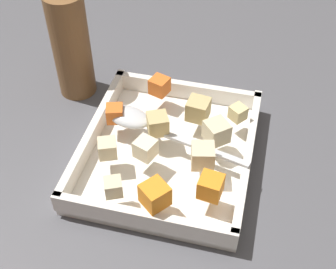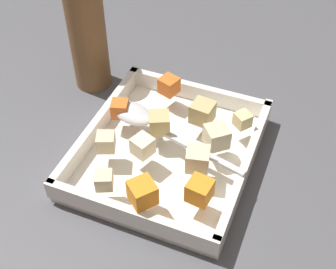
% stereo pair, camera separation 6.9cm
% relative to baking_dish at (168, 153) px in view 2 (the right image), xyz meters
% --- Properties ---
extents(ground_plane, '(4.00, 4.00, 0.00)m').
position_rel_baking_dish_xyz_m(ground_plane, '(-0.00, -0.00, -0.01)').
color(ground_plane, '#4C4C51').
extents(baking_dish, '(0.29, 0.26, 0.05)m').
position_rel_baking_dish_xyz_m(baking_dish, '(0.00, 0.00, 0.00)').
color(baking_dish, white).
rests_on(baking_dish, ground_plane).
extents(carrot_chunk_near_spoon, '(0.03, 0.03, 0.03)m').
position_rel_baking_dish_xyz_m(carrot_chunk_near_spoon, '(0.09, 0.08, 0.05)').
color(carrot_chunk_near_spoon, orange).
rests_on(carrot_chunk_near_spoon, baking_dish).
extents(carrot_chunk_rim_edge, '(0.04, 0.04, 0.03)m').
position_rel_baking_dish_xyz_m(carrot_chunk_rim_edge, '(-0.10, -0.04, 0.05)').
color(carrot_chunk_rim_edge, orange).
rests_on(carrot_chunk_rim_edge, baking_dish).
extents(carrot_chunk_under_handle, '(0.03, 0.03, 0.03)m').
position_rel_baking_dish_xyz_m(carrot_chunk_under_handle, '(-0.02, -0.09, 0.05)').
color(carrot_chunk_under_handle, orange).
rests_on(carrot_chunk_under_handle, baking_dish).
extents(carrot_chunk_heap_top, '(0.05, 0.05, 0.03)m').
position_rel_baking_dish_xyz_m(carrot_chunk_heap_top, '(0.12, 0.01, 0.05)').
color(carrot_chunk_heap_top, orange).
rests_on(carrot_chunk_heap_top, baking_dish).
extents(potato_chunk_heap_side, '(0.05, 0.05, 0.03)m').
position_rel_baking_dish_xyz_m(potato_chunk_heap_side, '(-0.02, 0.07, 0.05)').
color(potato_chunk_heap_side, beige).
rests_on(potato_chunk_heap_side, baking_dish).
extents(potato_chunk_corner_ne, '(0.04, 0.04, 0.03)m').
position_rel_baking_dish_xyz_m(potato_chunk_corner_ne, '(0.04, -0.02, 0.05)').
color(potato_chunk_corner_ne, beige).
rests_on(potato_chunk_corner_ne, baking_dish).
extents(potato_chunk_near_right, '(0.04, 0.04, 0.03)m').
position_rel_baking_dish_xyz_m(potato_chunk_near_right, '(-0.01, -0.02, 0.05)').
color(potato_chunk_near_right, tan).
rests_on(potato_chunk_near_right, baking_dish).
extents(potato_chunk_far_right, '(0.03, 0.03, 0.03)m').
position_rel_baking_dish_xyz_m(potato_chunk_far_right, '(0.05, -0.08, 0.05)').
color(potato_chunk_far_right, beige).
rests_on(potato_chunk_far_right, baking_dish).
extents(potato_chunk_corner_sw, '(0.04, 0.04, 0.03)m').
position_rel_baking_dish_xyz_m(potato_chunk_corner_sw, '(-0.06, 0.03, 0.05)').
color(potato_chunk_corner_sw, tan).
rests_on(potato_chunk_corner_sw, baking_dish).
extents(potato_chunk_far_left, '(0.03, 0.03, 0.02)m').
position_rel_baking_dish_xyz_m(potato_chunk_far_left, '(-0.07, 0.10, 0.04)').
color(potato_chunk_far_left, '#E0CC89').
rests_on(potato_chunk_far_left, baking_dish).
extents(potato_chunk_front_center, '(0.04, 0.04, 0.03)m').
position_rel_baking_dish_xyz_m(potato_chunk_front_center, '(0.04, 0.06, 0.05)').
color(potato_chunk_front_center, beige).
rests_on(potato_chunk_front_center, baking_dish).
extents(potato_chunk_corner_nw, '(0.03, 0.03, 0.02)m').
position_rel_baking_dish_xyz_m(potato_chunk_corner_nw, '(0.12, -0.05, 0.04)').
color(potato_chunk_corner_nw, beige).
rests_on(potato_chunk_corner_nw, baking_dish).
extents(serving_spoon, '(0.08, 0.24, 0.02)m').
position_rel_baking_dish_xyz_m(serving_spoon, '(-0.02, -0.06, 0.04)').
color(serving_spoon, silver).
rests_on(serving_spoon, baking_dish).
extents(pepper_mill, '(0.07, 0.07, 0.22)m').
position_rel_baking_dish_xyz_m(pepper_mill, '(-0.13, -0.20, 0.08)').
color(pepper_mill, brown).
rests_on(pepper_mill, ground_plane).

